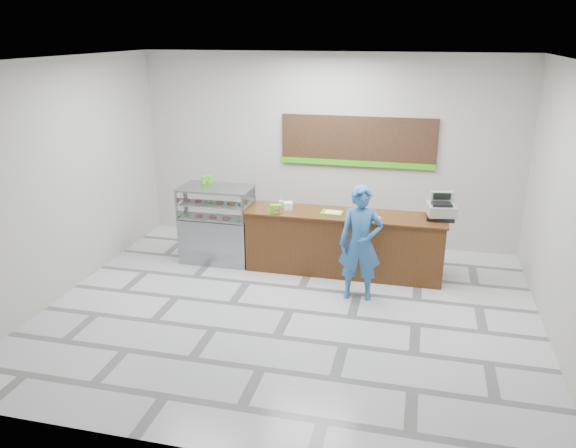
% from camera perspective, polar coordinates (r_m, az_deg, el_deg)
% --- Properties ---
extents(floor, '(7.00, 7.00, 0.00)m').
position_cam_1_polar(floor, '(8.24, 0.21, -8.75)').
color(floor, silver).
rests_on(floor, ground).
extents(back_wall, '(7.00, 0.00, 7.00)m').
position_cam_1_polar(back_wall, '(10.44, 4.06, 7.47)').
color(back_wall, '#B7B2A8').
rests_on(back_wall, floor).
extents(ceiling, '(7.00, 7.00, 0.00)m').
position_cam_1_polar(ceiling, '(7.29, 0.25, 16.35)').
color(ceiling, silver).
rests_on(ceiling, back_wall).
extents(sales_counter, '(3.26, 0.76, 1.03)m').
position_cam_1_polar(sales_counter, '(9.33, 5.71, -1.93)').
color(sales_counter, '#5C2D13').
rests_on(sales_counter, floor).
extents(display_case, '(1.22, 0.72, 1.33)m').
position_cam_1_polar(display_case, '(9.79, -7.22, 0.04)').
color(display_case, gray).
rests_on(display_case, floor).
extents(menu_board, '(2.80, 0.06, 0.90)m').
position_cam_1_polar(menu_board, '(10.29, 7.09, 8.24)').
color(menu_board, black).
rests_on(menu_board, back_wall).
extents(cash_register, '(0.50, 0.52, 0.40)m').
position_cam_1_polar(cash_register, '(9.17, 15.28, 1.49)').
color(cash_register, black).
rests_on(cash_register, sales_counter).
extents(card_terminal, '(0.13, 0.17, 0.04)m').
position_cam_1_polar(card_terminal, '(9.13, 8.40, 1.04)').
color(card_terminal, black).
rests_on(card_terminal, sales_counter).
extents(serving_tray, '(0.37, 0.28, 0.02)m').
position_cam_1_polar(serving_tray, '(9.15, 4.50, 1.17)').
color(serving_tray, green).
rests_on(serving_tray, sales_counter).
extents(napkin_box, '(0.18, 0.18, 0.12)m').
position_cam_1_polar(napkin_box, '(9.31, 0.01, 1.87)').
color(napkin_box, white).
rests_on(napkin_box, sales_counter).
extents(straw_cup, '(0.07, 0.07, 0.11)m').
position_cam_1_polar(straw_cup, '(9.44, -0.73, 2.06)').
color(straw_cup, silver).
rests_on(straw_cup, sales_counter).
extents(promo_box, '(0.19, 0.15, 0.15)m').
position_cam_1_polar(promo_box, '(9.08, -1.28, 1.52)').
color(promo_box, '#40C112').
rests_on(promo_box, sales_counter).
extents(donut_decal, '(0.17, 0.17, 0.00)m').
position_cam_1_polar(donut_decal, '(9.02, 8.92, 0.67)').
color(donut_decal, '#F2577E').
rests_on(donut_decal, sales_counter).
extents(green_cup_left, '(0.08, 0.08, 0.13)m').
position_cam_1_polar(green_cup_left, '(9.86, -8.59, 4.48)').
color(green_cup_left, '#40C112').
rests_on(green_cup_left, display_case).
extents(green_cup_right, '(0.08, 0.08, 0.13)m').
position_cam_1_polar(green_cup_right, '(9.86, -7.95, 4.52)').
color(green_cup_right, '#40C112').
rests_on(green_cup_right, display_case).
extents(customer, '(0.66, 0.46, 1.74)m').
position_cam_1_polar(customer, '(8.35, 7.37, -1.95)').
color(customer, '#2C629F').
rests_on(customer, floor).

